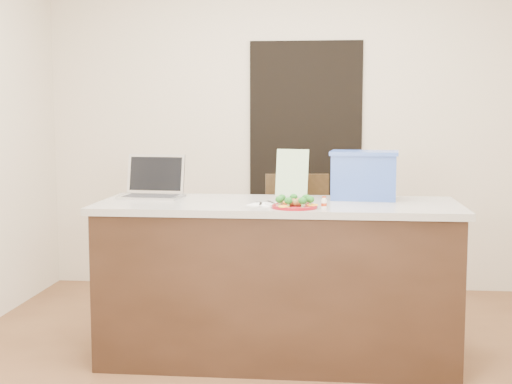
# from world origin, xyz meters

# --- Properties ---
(ground) EXTENTS (4.00, 4.00, 0.00)m
(ground) POSITION_xyz_m (0.00, 0.00, 0.00)
(ground) COLOR brown
(ground) RESTS_ON ground
(room_shell) EXTENTS (4.00, 4.00, 4.00)m
(room_shell) POSITION_xyz_m (0.00, 0.00, 1.62)
(room_shell) COLOR white
(room_shell) RESTS_ON ground
(doorway) EXTENTS (0.90, 0.02, 2.00)m
(doorway) POSITION_xyz_m (0.10, 1.98, 1.00)
(doorway) COLOR black
(doorway) RESTS_ON ground
(island) EXTENTS (2.06, 0.76, 0.92)m
(island) POSITION_xyz_m (0.00, 0.25, 0.46)
(island) COLOR black
(island) RESTS_ON ground
(plate) EXTENTS (0.25, 0.25, 0.02)m
(plate) POSITION_xyz_m (0.11, 0.01, 0.93)
(plate) COLOR maroon
(plate) RESTS_ON island
(meatballs) EXTENTS (0.10, 0.10, 0.04)m
(meatballs) POSITION_xyz_m (0.11, 0.01, 0.95)
(meatballs) COLOR brown
(meatballs) RESTS_ON plate
(broccoli) EXTENTS (0.21, 0.21, 0.04)m
(broccoli) POSITION_xyz_m (0.11, 0.01, 0.97)
(broccoli) COLOR #134915
(broccoli) RESTS_ON plate
(pepper_rings) EXTENTS (0.21, 0.23, 0.01)m
(pepper_rings) POSITION_xyz_m (0.11, 0.01, 0.94)
(pepper_rings) COLOR #FEAA1A
(pepper_rings) RESTS_ON plate
(napkin) EXTENTS (0.20, 0.20, 0.01)m
(napkin) POSITION_xyz_m (-0.06, 0.11, 0.92)
(napkin) COLOR silver
(napkin) RESTS_ON island
(fork) EXTENTS (0.04, 0.17, 0.00)m
(fork) POSITION_xyz_m (-0.08, 0.12, 0.93)
(fork) COLOR silver
(fork) RESTS_ON napkin
(knife) EXTENTS (0.06, 0.21, 0.01)m
(knife) POSITION_xyz_m (-0.03, 0.09, 0.93)
(knife) COLOR silver
(knife) RESTS_ON napkin
(yogurt_bottle) EXTENTS (0.03, 0.03, 0.07)m
(yogurt_bottle) POSITION_xyz_m (0.26, 0.02, 0.95)
(yogurt_bottle) COLOR white
(yogurt_bottle) RESTS_ON island
(laptop) EXTENTS (0.38, 0.31, 0.26)m
(laptop) POSITION_xyz_m (-0.77, 0.43, 0.99)
(laptop) COLOR silver
(laptop) RESTS_ON island
(leaflet) EXTENTS (0.21, 0.09, 0.29)m
(leaflet) POSITION_xyz_m (0.07, 0.54, 1.06)
(leaflet) COLOR silver
(leaflet) RESTS_ON island
(blue_box) EXTENTS (0.42, 0.32, 0.29)m
(blue_box) POSITION_xyz_m (0.50, 0.46, 1.06)
(blue_box) COLOR #2C499F
(blue_box) RESTS_ON island
(chair) EXTENTS (0.50, 0.50, 1.00)m
(chair) POSITION_xyz_m (0.07, 1.09, 0.57)
(chair) COLOR #382410
(chair) RESTS_ON ground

